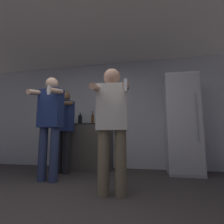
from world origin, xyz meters
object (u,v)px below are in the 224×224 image
Objects in this scene: bottle_clear_vodka at (69,120)px; person_spectator_back at (64,125)px; refrigerator at (181,124)px; person_woman_foreground at (112,121)px; bottle_dark_rum at (93,119)px; bottle_red_label at (80,120)px; person_man_side at (50,120)px.

person_spectator_back is (0.18, -0.61, -0.17)m from bottle_clear_vodka.
refrigerator reaches higher than person_spectator_back.
bottle_clear_vodka is at bearing 129.66° from person_woman_foreground.
bottle_clear_vodka is 0.60m from bottle_dark_rum.
person_woman_foreground is (1.12, -1.70, -0.21)m from bottle_red_label.
person_spectator_back is at bearing 138.37° from person_woman_foreground.
person_spectator_back is at bearing 96.52° from person_man_side.
person_spectator_back is (-0.42, -0.61, -0.17)m from bottle_dark_rum.
refrigerator reaches higher than bottle_dark_rum.
person_spectator_back is at bearing -73.52° from bottle_clear_vodka.
person_woman_foreground reaches higher than bottle_dark_rum.
person_woman_foreground is 1.65m from person_spectator_back.
refrigerator is at bearing 25.86° from person_man_side.
refrigerator is at bearing -3.08° from bottle_clear_vodka.
bottle_red_label is at bearing 79.96° from person_spectator_back.
bottle_clear_vodka is 2.22m from person_woman_foreground.
bottle_clear_vodka is (-2.52, 0.14, 0.15)m from refrigerator.
person_man_side reaches higher than bottle_clear_vodka.
refrigerator reaches higher than person_man_side.
refrigerator is 2.53m from person_man_side.
person_man_side is 0.64m from person_spectator_back.
bottle_red_label is 0.18× the size of person_woman_foreground.
person_man_side is 1.04× the size of person_spectator_back.
bottle_dark_rum is 1.29m from person_man_side.
person_man_side is at bearing -154.14° from refrigerator.
bottle_dark_rum is (0.31, -0.00, 0.01)m from bottle_red_label.
person_man_side is (-1.16, 0.46, 0.08)m from person_woman_foreground.
bottle_red_label is 0.16× the size of person_man_side.
bottle_dark_rum is (0.60, -0.00, -0.00)m from bottle_clear_vodka.
refrigerator is 1.94m from bottle_dark_rum.
bottle_clear_vodka reaches higher than bottle_red_label.
person_spectator_back is (-0.07, 0.63, -0.04)m from person_man_side.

